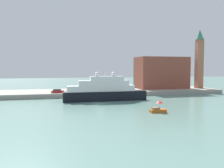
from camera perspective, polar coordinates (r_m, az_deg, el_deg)
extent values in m
plane|color=slate|center=(72.43, -2.80, -4.61)|extent=(400.00, 400.00, 0.00)
cube|color=gray|center=(98.52, -5.97, -1.95)|extent=(110.00, 21.57, 1.62)
cube|color=black|center=(78.74, -1.56, -2.81)|extent=(26.87, 3.55, 3.06)
cube|color=white|center=(78.21, -2.53, -1.05)|extent=(21.50, 3.27, 1.86)
cube|color=white|center=(78.26, -1.95, 0.24)|extent=(16.12, 2.98, 1.62)
cube|color=white|center=(78.42, -1.19, 1.32)|extent=(10.75, 2.70, 1.33)
cylinder|color=silver|center=(78.24, -1.57, 2.96)|extent=(0.16, 0.16, 3.15)
sphere|color=white|center=(78.90, 0.33, 2.33)|extent=(1.41, 1.41, 1.41)
sphere|color=white|center=(77.70, -3.50, 2.30)|extent=(1.41, 1.41, 1.41)
cube|color=#C66019|center=(59.39, 10.61, -6.15)|extent=(3.90, 1.58, 0.70)
cube|color=#8C6647|center=(59.05, 10.10, -5.61)|extent=(1.72, 1.27, 0.50)
cylinder|color=#B2B2B2|center=(59.38, 10.97, -5.08)|extent=(0.06, 0.06, 1.50)
cone|color=red|center=(59.23, 10.98, -4.08)|extent=(1.72, 1.72, 0.60)
cube|color=brown|center=(110.30, 11.36, 2.58)|extent=(21.73, 11.81, 13.69)
cube|color=#9E664C|center=(115.27, 19.58, 4.39)|extent=(2.79, 2.79, 21.36)
cone|color=#387A5B|center=(116.20, 19.72, 10.76)|extent=(3.62, 3.62, 4.44)
cube|color=#B21E1E|center=(89.82, -12.52, -1.78)|extent=(4.53, 1.62, 0.83)
cube|color=#262D33|center=(89.75, -12.67, -1.34)|extent=(2.72, 1.45, 0.54)
cylinder|color=#4C4C4C|center=(91.12, -9.32, -1.44)|extent=(0.36, 0.36, 1.52)
sphere|color=tan|center=(91.04, -9.33, -0.89)|extent=(0.24, 0.24, 0.24)
cylinder|color=black|center=(89.86, -3.30, -1.75)|extent=(0.51, 0.51, 0.65)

